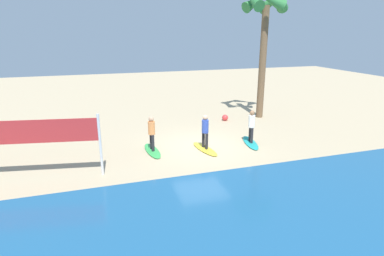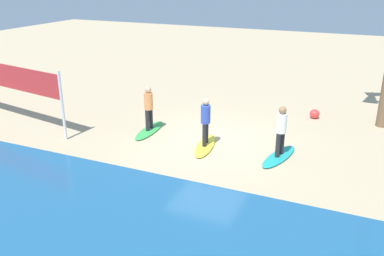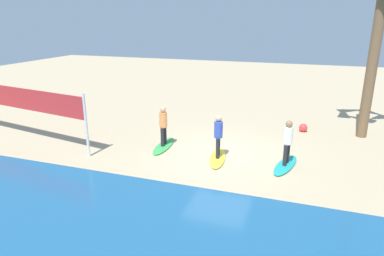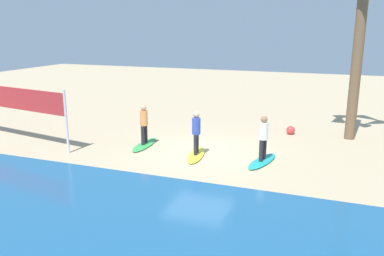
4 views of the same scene
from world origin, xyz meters
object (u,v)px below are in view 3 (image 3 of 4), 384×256
Objects in this scene: surfboard_yellow at (218,158)px; surfer_yellow at (218,133)px; surfboard_green at (164,146)px; volleyball_net at (9,99)px; surfer_green at (163,123)px; surfboard_teal at (285,165)px; surfer_teal at (288,139)px; beach_ball at (303,128)px.

surfer_yellow is at bearing -100.02° from surfboard_yellow.
surfboard_green is 0.23× the size of volleyball_net.
surfboard_yellow is 2.70m from surfer_green.
surfboard_green is at bearing -90.00° from surfer_green.
surfboard_teal is 2.51m from surfboard_yellow.
surfboard_yellow is 2.52m from surfboard_green.
surfer_teal reaches higher than surfboard_teal.
surfer_green reaches higher than surfboard_teal.
surfboard_green is (2.46, -0.51, -0.99)m from surfer_yellow.
surfboard_yellow is at bearing -176.12° from volleyball_net.
surfer_yellow is 5.46m from beach_ball.
volleyball_net is 13.34m from beach_ball.
surfer_yellow is (2.51, 0.14, 0.00)m from surfer_teal.
surfboard_yellow is 5.44× the size of beach_ball.
surfer_yellow reaches higher than surfboard_green.
surfer_teal is 0.78× the size of surfboard_yellow.
beach_ball is (-2.97, -4.51, -0.84)m from surfer_yellow.
surfboard_yellow is at bearing 180.00° from surfer_yellow.
surfer_teal is 1.00× the size of surfer_green.
surfboard_teal is at bearing -176.27° from volleyball_net.
surfboard_teal is 1.00× the size of surfboard_yellow.
surfboard_teal and surfboard_yellow have the same top height.
surfboard_green is at bearing 36.34° from beach_ball.
surfer_teal is at bearing -176.27° from volleyball_net.
volleyball_net reaches higher than surfer_teal.
surfboard_yellow is at bearing 3.15° from surfer_teal.
surfer_green is 4.25× the size of beach_ball.
volleyball_net is 23.24× the size of beach_ball.
surfer_yellow reaches higher than surfboard_yellow.
surfer_yellow is 2.52m from surfer_green.
surfer_teal reaches higher than surfboard_yellow.
volleyball_net is (6.78, 1.14, 1.74)m from surfboard_green.
surfer_yellow is (0.00, 0.00, 0.99)m from surfboard_yellow.
volleyball_net is (9.24, 0.63, 0.75)m from surfer_yellow.
surfer_yellow is at bearing 3.15° from surfer_teal.
surfboard_yellow is (2.51, 0.14, -0.99)m from surfer_teal.
volleyball_net is (9.24, 0.63, 1.74)m from surfboard_yellow.
surfboard_green is at bearing -82.24° from surfboard_teal.
beach_ball is (-5.43, -3.99, 0.15)m from surfboard_green.
surfer_teal is at bearing 81.61° from surfboard_green.
surfer_teal is 2.51m from surfer_yellow.
surfboard_green is at bearing -4.29° from surfer_teal.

